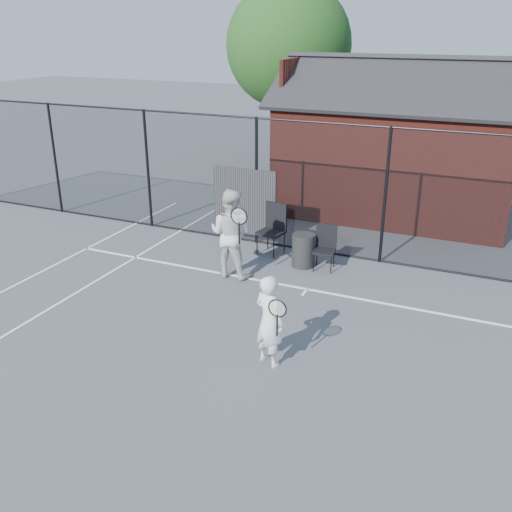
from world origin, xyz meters
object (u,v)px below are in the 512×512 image
at_px(player_back, 231,233).
at_px(chair_right, 324,249).
at_px(player_front, 269,321).
at_px(chair_left, 271,230).
at_px(clubhouse, 398,154).
at_px(waste_bin, 303,250).

distance_m(player_back, chair_right, 2.06).
height_order(player_front, chair_left, player_front).
bearing_deg(clubhouse, player_front, -91.19).
relative_size(player_front, player_back, 0.80).
distance_m(chair_right, waste_bin, 0.48).
bearing_deg(chair_right, player_front, -92.61).
xyz_separation_m(player_front, player_back, (-2.02, 2.78, 0.19)).
height_order(chair_left, chair_right, chair_left).
distance_m(clubhouse, chair_right, 5.06).
xyz_separation_m(player_back, chair_right, (1.69, 1.08, -0.47)).
distance_m(clubhouse, player_back, 6.41).
distance_m(player_back, chair_left, 1.54).
bearing_deg(waste_bin, clubhouse, 78.62).
bearing_deg(player_front, chair_left, 112.18).
height_order(chair_right, waste_bin, chair_right).
relative_size(clubhouse, waste_bin, 8.91).
distance_m(player_front, chair_left, 4.59).
bearing_deg(chair_right, chair_left, 157.00).
relative_size(player_front, waste_bin, 2.04).
distance_m(player_front, chair_right, 3.89).
bearing_deg(clubhouse, waste_bin, -101.38).
distance_m(player_front, player_back, 3.45).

